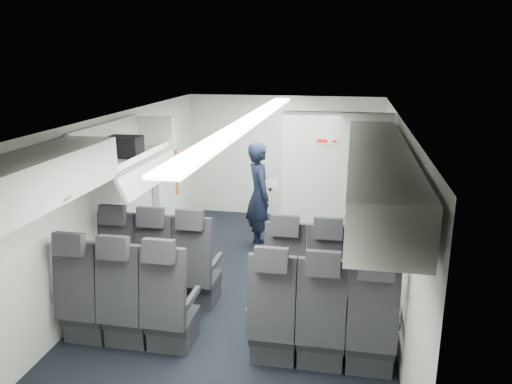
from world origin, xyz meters
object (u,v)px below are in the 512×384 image
at_px(galley_unit, 337,170).
at_px(carry_on_bag, 125,146).
at_px(seat_row_front, 241,277).
at_px(seat_row_mid, 221,316).
at_px(boarding_door, 167,179).
at_px(flight_attendant, 259,196).

bearing_deg(galley_unit, carry_on_bag, -128.97).
height_order(galley_unit, carry_on_bag, carry_on_bag).
bearing_deg(galley_unit, seat_row_front, -106.28).
height_order(seat_row_front, seat_row_mid, same).
relative_size(boarding_door, carry_on_bag, 4.82).
bearing_deg(carry_on_bag, seat_row_mid, -40.59).
bearing_deg(seat_row_front, boarding_door, 128.16).
bearing_deg(carry_on_bag, flight_attendant, 51.03).
bearing_deg(carry_on_bag, boarding_door, 95.12).
bearing_deg(boarding_door, carry_on_bag, -83.82).
distance_m(galley_unit, carry_on_bag, 3.90).
height_order(seat_row_front, boarding_door, boarding_door).
xyz_separation_m(seat_row_mid, boarding_door, (-1.64, 2.99, 0.55)).
height_order(seat_row_mid, flight_attendant, flight_attendant).
relative_size(seat_row_mid, boarding_door, 1.79).
bearing_deg(seat_row_front, galley_unit, 73.72).
distance_m(flight_attendant, carry_on_bag, 2.34).
bearing_deg(boarding_door, seat_row_front, -51.84).
bearing_deg(flight_attendant, seat_row_front, 160.32).
bearing_deg(seat_row_mid, flight_attendant, 92.90).
bearing_deg(seat_row_front, flight_attendant, 94.23).
relative_size(galley_unit, boarding_door, 1.02).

